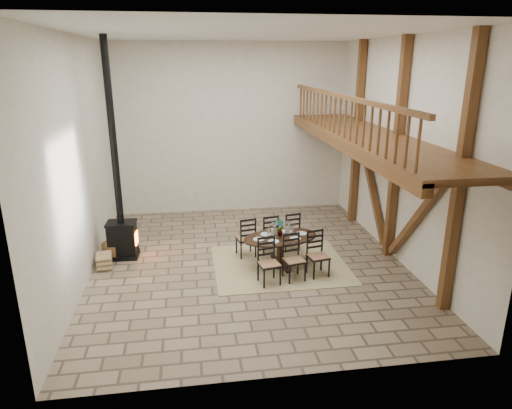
{
  "coord_description": "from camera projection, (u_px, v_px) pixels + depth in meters",
  "views": [
    {
      "loc": [
        -1.26,
        -9.55,
        4.5
      ],
      "look_at": [
        0.23,
        0.4,
        1.29
      ],
      "focal_mm": 32.0,
      "sensor_mm": 36.0,
      "label": 1
    }
  ],
  "objects": [
    {
      "name": "dining_table",
      "position": [
        280.0,
        250.0,
        10.32
      ],
      "size": [
        1.89,
        2.17,
        1.1
      ],
      "rotation": [
        0.0,
        0.0,
        0.2
      ],
      "color": "black",
      "rests_on": "ground"
    },
    {
      "name": "log_stack",
      "position": [
        104.0,
        261.0,
        10.25
      ],
      "size": [
        0.39,
        0.49,
        0.34
      ],
      "rotation": [
        0.0,
        0.0,
        0.14
      ],
      "color": "tan",
      "rests_on": "ground"
    },
    {
      "name": "log_basket",
      "position": [
        114.0,
        249.0,
        10.81
      ],
      "size": [
        0.55,
        0.55,
        0.45
      ],
      "rotation": [
        0.0,
        0.0,
        -0.18
      ],
      "color": "brown",
      "rests_on": "ground"
    },
    {
      "name": "wood_stove",
      "position": [
        120.0,
        213.0,
        10.53
      ],
      "size": [
        0.71,
        0.56,
        5.0
      ],
      "rotation": [
        0.0,
        0.0,
        -0.06
      ],
      "color": "black",
      "rests_on": "ground"
    },
    {
      "name": "room_shell",
      "position": [
        303.0,
        132.0,
        9.8
      ],
      "size": [
        7.02,
        8.02,
        5.01
      ],
      "color": "white",
      "rests_on": "ground"
    },
    {
      "name": "rug",
      "position": [
        280.0,
        265.0,
        10.43
      ],
      "size": [
        3.0,
        2.5,
        0.02
      ],
      "primitive_type": "cube",
      "color": "tan",
      "rests_on": "ground"
    },
    {
      "name": "ground",
      "position": [
        249.0,
        263.0,
        10.55
      ],
      "size": [
        8.0,
        8.0,
        0.0
      ],
      "primitive_type": "plane",
      "color": "gray",
      "rests_on": "ground"
    }
  ]
}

